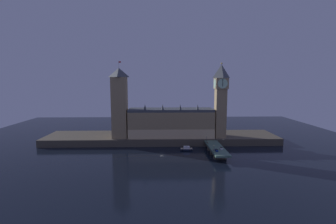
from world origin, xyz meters
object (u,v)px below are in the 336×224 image
at_px(car_southbound_lead, 221,148).
at_px(street_lamp_far, 206,138).
at_px(car_northbound_trail, 216,150).
at_px(pedestrian_near_rail, 213,150).
at_px(street_lamp_mid, 223,142).
at_px(street_lamp_near, 214,148).
at_px(boat_upstream, 187,149).
at_px(pedestrian_far_rail, 208,143).
at_px(clock_tower, 221,99).
at_px(victoria_tower, 120,103).

height_order(car_southbound_lead, street_lamp_far, street_lamp_far).
relative_size(car_northbound_trail, pedestrian_near_rail, 2.74).
bearing_deg(street_lamp_far, street_lamp_mid, -53.94).
xyz_separation_m(pedestrian_near_rail, street_lamp_near, (-0.40, -4.22, 2.82)).
bearing_deg(boat_upstream, car_northbound_trail, -47.37).
bearing_deg(pedestrian_far_rail, car_northbound_trail, -83.53).
distance_m(clock_tower, car_southbound_lead, 51.95).
xyz_separation_m(car_southbound_lead, street_lamp_mid, (2.88, 5.33, 3.53)).
relative_size(street_lamp_mid, street_lamp_far, 1.07).
bearing_deg(victoria_tower, clock_tower, -1.18).
xyz_separation_m(street_lamp_far, boat_upstream, (-17.45, -3.44, -8.32)).
bearing_deg(street_lamp_near, pedestrian_near_rail, 84.58).
xyz_separation_m(car_northbound_trail, pedestrian_far_rail, (-2.48, 21.88, 0.11)).
distance_m(car_southbound_lead, pedestrian_far_rail, 18.01).
bearing_deg(victoria_tower, car_northbound_trail, -28.98).
height_order(pedestrian_near_rail, street_lamp_far, street_lamp_far).
relative_size(car_southbound_lead, street_lamp_near, 0.67).
bearing_deg(clock_tower, street_lamp_far, -132.92).
relative_size(car_northbound_trail, pedestrian_far_rail, 2.91).
bearing_deg(pedestrian_near_rail, street_lamp_near, -95.42).
bearing_deg(clock_tower, victoria_tower, 178.82).
height_order(car_southbound_lead, street_lamp_near, street_lamp_near).
height_order(clock_tower, car_southbound_lead, clock_tower).
height_order(street_lamp_near, street_lamp_far, street_lamp_far).
bearing_deg(car_northbound_trail, boat_upstream, 132.63).
relative_size(victoria_tower, boat_upstream, 6.15).
height_order(victoria_tower, pedestrian_far_rail, victoria_tower).
relative_size(pedestrian_far_rail, boat_upstream, 0.14).
height_order(car_northbound_trail, boat_upstream, car_northbound_trail).
height_order(street_lamp_mid, boat_upstream, street_lamp_mid).
xyz_separation_m(pedestrian_near_rail, pedestrian_far_rail, (0.00, 21.57, -0.06)).
xyz_separation_m(pedestrian_far_rail, street_lamp_mid, (10.32, -11.07, 3.36)).
bearing_deg(pedestrian_far_rail, boat_upstream, 179.33).
height_order(victoria_tower, boat_upstream, victoria_tower).
bearing_deg(pedestrian_far_rail, victoria_tower, 163.97).
bearing_deg(car_northbound_trail, street_lamp_far, 96.44).
bearing_deg(car_southbound_lead, boat_upstream, 146.70).
xyz_separation_m(clock_tower, victoria_tower, (-91.93, 1.90, -4.14)).
bearing_deg(pedestrian_far_rail, street_lamp_near, -90.89).
xyz_separation_m(car_southbound_lead, pedestrian_near_rail, (-7.44, -5.17, 0.23)).
bearing_deg(street_lamp_far, pedestrian_near_rail, -89.09).
xyz_separation_m(car_northbound_trail, boat_upstream, (-20.33, 22.09, -5.12)).
bearing_deg(car_northbound_trail, pedestrian_far_rail, 96.47).
xyz_separation_m(pedestrian_near_rail, street_lamp_mid, (10.32, 10.50, 3.30)).
xyz_separation_m(street_lamp_mid, street_lamp_far, (-10.72, 14.72, -0.27)).
bearing_deg(car_southbound_lead, clock_tower, 78.34).
height_order(car_northbound_trail, street_lamp_far, street_lamp_far).
bearing_deg(street_lamp_near, clock_tower, 71.50).
distance_m(pedestrian_far_rail, street_lamp_far, 4.80).
distance_m(pedestrian_near_rail, street_lamp_mid, 15.09).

